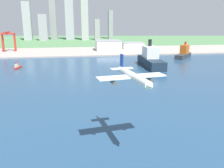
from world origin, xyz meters
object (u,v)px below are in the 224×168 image
Objects in this scene: tugboat_small at (18,67)px; airplane_landing at (133,76)px; container_barge at (184,53)px; cargo_ship at (151,59)px; warehouse_annex at (133,45)px; warehouse_main at (108,45)px; port_crane_red at (8,37)px.

airplane_landing is at bearing -65.34° from tugboat_small.
tugboat_small is (-269.83, -56.70, -5.66)m from container_barge.
cargo_ship reaches higher than container_barge.
cargo_ship is at bearing -4.11° from tugboat_small.
tugboat_small is at bearing 175.89° from cargo_ship.
container_barge is 0.98× the size of warehouse_annex.
cargo_ship is 1.44× the size of warehouse_main.
warehouse_main is at bearing -2.17° from port_crane_red.
airplane_landing is 0.84× the size of warehouse_annex.
airplane_landing is at bearing -96.27° from warehouse_main.
airplane_landing reaches higher than tugboat_small.
airplane_landing reaches higher than warehouse_annex.
airplane_landing is at bearing -110.14° from cargo_ship.
warehouse_annex is at bearing 83.45° from cargo_ship.
airplane_landing is 441.76m from warehouse_annex.
port_crane_red is 265.50m from warehouse_annex.
cargo_ship reaches higher than warehouse_annex.
airplane_landing is at bearing -119.50° from container_barge.
port_crane_red is at bearing 141.56° from cargo_ship.
warehouse_main is at bearing 48.33° from tugboat_small.
port_crane_red is 0.85× the size of warehouse_annex.
cargo_ship is at bearing -78.83° from warehouse_main.
container_barge is 275.79m from tugboat_small.
warehouse_annex is (104.23, 428.23, -30.10)m from airplane_landing.
airplane_landing is 2.30× the size of tugboat_small.
cargo_ship is 1.63× the size of container_barge.
port_crane_red reaches higher than warehouse_annex.
warehouse_annex is at bearing 4.20° from port_crane_red.
warehouse_main is (150.58, 169.19, 10.30)m from tugboat_small.
cargo_ship is at bearing -38.44° from port_crane_red.
tugboat_small is 186.96m from port_crane_red.
container_barge is at bearing -20.41° from port_crane_red.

